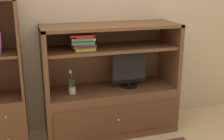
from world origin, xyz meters
TOP-DOWN VIEW (x-y plane):
  - painted_rear_wall at (0.00, 0.75)m, footprint 6.00×0.10m
  - media_console at (0.00, 0.41)m, footprint 1.66×0.62m
  - tv_monitor at (0.23, 0.38)m, footprint 0.45×0.22m
  - potted_plant at (-0.50, 0.35)m, footprint 0.08×0.08m
  - magazine_stack at (-0.35, 0.40)m, footprint 0.31×0.36m
  - bookshelf_tall at (-1.26, 0.41)m, footprint 0.43×0.45m

SIDE VIEW (x-z plane):
  - media_console at x=0.00m, z-range -0.25..1.15m
  - bookshelf_tall at x=-1.26m, z-range -0.29..1.44m
  - potted_plant at x=-0.50m, z-range 0.51..0.81m
  - tv_monitor at x=0.23m, z-range 0.59..1.02m
  - magazine_stack at x=-0.35m, z-range 1.12..1.31m
  - painted_rear_wall at x=0.00m, z-range 0.00..2.80m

